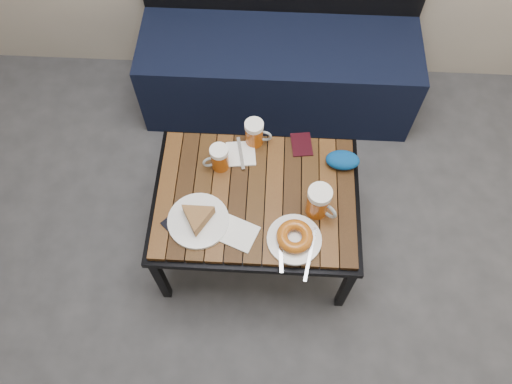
{
  "coord_description": "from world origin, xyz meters",
  "views": [
    {
      "loc": [
        -0.09,
        -0.08,
        2.23
      ],
      "look_at": [
        -0.13,
        0.87,
        0.5
      ],
      "focal_mm": 35.0,
      "sensor_mm": 36.0,
      "label": 1
    }
  ],
  "objects_px": {
    "beer_mug_left": "(219,158)",
    "bench": "(279,63)",
    "passport_burgundy": "(302,144)",
    "beer_mug_right": "(319,202)",
    "plate_pie": "(198,219)",
    "cafe_table": "(256,200)",
    "beer_mug_centre": "(255,133)",
    "knit_pouch": "(343,160)",
    "passport_navy": "(181,220)",
    "plate_bagel": "(295,238)"
  },
  "relations": [
    {
      "from": "bench",
      "to": "plate_bagel",
      "type": "xyz_separation_m",
      "value": [
        0.08,
        -1.08,
        0.22
      ]
    },
    {
      "from": "plate_bagel",
      "to": "knit_pouch",
      "type": "bearing_deg",
      "value": 61.52
    },
    {
      "from": "cafe_table",
      "to": "knit_pouch",
      "type": "distance_m",
      "value": 0.39
    },
    {
      "from": "passport_navy",
      "to": "beer_mug_centre",
      "type": "bearing_deg",
      "value": 97.31
    },
    {
      "from": "knit_pouch",
      "to": "passport_navy",
      "type": "bearing_deg",
      "value": -155.21
    },
    {
      "from": "plate_bagel",
      "to": "knit_pouch",
      "type": "xyz_separation_m",
      "value": [
        0.19,
        0.35,
        0.01
      ]
    },
    {
      "from": "plate_pie",
      "to": "passport_burgundy",
      "type": "xyz_separation_m",
      "value": [
        0.4,
        0.38,
        -0.02
      ]
    },
    {
      "from": "beer_mug_centre",
      "to": "plate_bagel",
      "type": "distance_m",
      "value": 0.48
    },
    {
      "from": "cafe_table",
      "to": "knit_pouch",
      "type": "height_order",
      "value": "knit_pouch"
    },
    {
      "from": "bench",
      "to": "beer_mug_centre",
      "type": "relative_size",
      "value": 11.09
    },
    {
      "from": "bench",
      "to": "cafe_table",
      "type": "distance_m",
      "value": 0.91
    },
    {
      "from": "bench",
      "to": "beer_mug_right",
      "type": "distance_m",
      "value": 1.0
    },
    {
      "from": "beer_mug_right",
      "to": "beer_mug_centre",
      "type": "bearing_deg",
      "value": 168.48
    },
    {
      "from": "beer_mug_left",
      "to": "plate_bagel",
      "type": "relative_size",
      "value": 0.44
    },
    {
      "from": "beer_mug_centre",
      "to": "knit_pouch",
      "type": "bearing_deg",
      "value": -8.01
    },
    {
      "from": "beer_mug_centre",
      "to": "beer_mug_right",
      "type": "height_order",
      "value": "beer_mug_right"
    },
    {
      "from": "passport_burgundy",
      "to": "knit_pouch",
      "type": "distance_m",
      "value": 0.19
    },
    {
      "from": "beer_mug_centre",
      "to": "plate_pie",
      "type": "bearing_deg",
      "value": -110.89
    },
    {
      "from": "beer_mug_centre",
      "to": "passport_burgundy",
      "type": "height_order",
      "value": "beer_mug_centre"
    },
    {
      "from": "beer_mug_centre",
      "to": "beer_mug_right",
      "type": "relative_size",
      "value": 0.85
    },
    {
      "from": "cafe_table",
      "to": "passport_burgundy",
      "type": "height_order",
      "value": "passport_burgundy"
    },
    {
      "from": "beer_mug_left",
      "to": "beer_mug_right",
      "type": "distance_m",
      "value": 0.44
    },
    {
      "from": "passport_burgundy",
      "to": "bench",
      "type": "bearing_deg",
      "value": 92.19
    },
    {
      "from": "cafe_table",
      "to": "passport_burgundy",
      "type": "distance_m",
      "value": 0.32
    },
    {
      "from": "beer_mug_left",
      "to": "plate_pie",
      "type": "distance_m",
      "value": 0.27
    },
    {
      "from": "plate_pie",
      "to": "knit_pouch",
      "type": "relative_size",
      "value": 1.71
    },
    {
      "from": "knit_pouch",
      "to": "beer_mug_centre",
      "type": "bearing_deg",
      "value": 165.66
    },
    {
      "from": "beer_mug_right",
      "to": "passport_burgundy",
      "type": "height_order",
      "value": "beer_mug_right"
    },
    {
      "from": "beer_mug_left",
      "to": "bench",
      "type": "bearing_deg",
      "value": -126.68
    },
    {
      "from": "passport_navy",
      "to": "knit_pouch",
      "type": "distance_m",
      "value": 0.7
    },
    {
      "from": "passport_navy",
      "to": "cafe_table",
      "type": "bearing_deg",
      "value": 66.06
    },
    {
      "from": "cafe_table",
      "to": "beer_mug_right",
      "type": "relative_size",
      "value": 5.64
    },
    {
      "from": "plate_bagel",
      "to": "beer_mug_left",
      "type": "bearing_deg",
      "value": 134.34
    },
    {
      "from": "bench",
      "to": "plate_bagel",
      "type": "bearing_deg",
      "value": -85.64
    },
    {
      "from": "passport_burgundy",
      "to": "knit_pouch",
      "type": "bearing_deg",
      "value": -35.12
    },
    {
      "from": "cafe_table",
      "to": "beer_mug_right",
      "type": "xyz_separation_m",
      "value": [
        0.24,
        -0.06,
        0.12
      ]
    },
    {
      "from": "bench",
      "to": "beer_mug_right",
      "type": "bearing_deg",
      "value": -79.83
    },
    {
      "from": "beer_mug_right",
      "to": "passport_navy",
      "type": "height_order",
      "value": "beer_mug_right"
    },
    {
      "from": "bench",
      "to": "beer_mug_right",
      "type": "xyz_separation_m",
      "value": [
        0.17,
        -0.95,
        0.27
      ]
    },
    {
      "from": "plate_pie",
      "to": "knit_pouch",
      "type": "distance_m",
      "value": 0.64
    },
    {
      "from": "beer_mug_right",
      "to": "beer_mug_left",
      "type": "bearing_deg",
      "value": -166.31
    },
    {
      "from": "beer_mug_centre",
      "to": "passport_burgundy",
      "type": "bearing_deg",
      "value": 4.66
    },
    {
      "from": "beer_mug_centre",
      "to": "plate_pie",
      "type": "distance_m",
      "value": 0.44
    },
    {
      "from": "beer_mug_right",
      "to": "knit_pouch",
      "type": "xyz_separation_m",
      "value": [
        0.1,
        0.22,
        -0.04
      ]
    },
    {
      "from": "plate_bagel",
      "to": "beer_mug_centre",
      "type": "bearing_deg",
      "value": 111.28
    },
    {
      "from": "passport_burgundy",
      "to": "beer_mug_right",
      "type": "bearing_deg",
      "value": -85.87
    },
    {
      "from": "beer_mug_centre",
      "to": "plate_bagel",
      "type": "bearing_deg",
      "value": -62.39
    },
    {
      "from": "plate_pie",
      "to": "passport_navy",
      "type": "bearing_deg",
      "value": 179.71
    },
    {
      "from": "beer_mug_left",
      "to": "beer_mug_centre",
      "type": "xyz_separation_m",
      "value": [
        0.14,
        0.13,
        0.0
      ]
    },
    {
      "from": "beer_mug_centre",
      "to": "passport_navy",
      "type": "distance_m",
      "value": 0.48
    }
  ]
}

